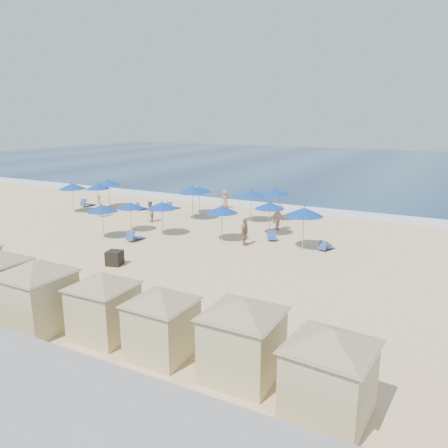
# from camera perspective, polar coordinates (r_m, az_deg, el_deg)

# --- Properties ---
(ground) EXTENTS (160.00, 160.00, 0.00)m
(ground) POSITION_cam_1_polar(r_m,az_deg,el_deg) (26.39, -9.50, -3.36)
(ground) COLOR beige
(ground) RESTS_ON ground
(ocean) EXTENTS (160.00, 80.00, 0.06)m
(ocean) POSITION_cam_1_polar(r_m,az_deg,el_deg) (76.90, 16.34, 7.46)
(ocean) COLOR navy
(ocean) RESTS_ON ground
(surf_line) EXTENTS (160.00, 2.50, 0.08)m
(surf_line) POSITION_cam_1_polar(r_m,az_deg,el_deg) (39.42, 4.26, 2.52)
(surf_line) COLOR white
(surf_line) RESTS_ON ground
(trash_bin) EXTENTS (0.95, 0.95, 0.77)m
(trash_bin) POSITION_cam_1_polar(r_m,az_deg,el_deg) (24.05, -14.10, -4.33)
(trash_bin) COLOR black
(trash_bin) RESTS_ON ground
(cabana_2) EXTENTS (4.69, 4.69, 2.94)m
(cabana_2) POSITION_cam_1_polar(r_m,az_deg,el_deg) (17.53, -23.30, -7.39)
(cabana_2) COLOR #CEC28D
(cabana_2) RESTS_ON ground
(cabana_3) EXTENTS (4.20, 4.20, 2.63)m
(cabana_3) POSITION_cam_1_polar(r_m,az_deg,el_deg) (16.17, -15.50, -9.18)
(cabana_3) COLOR #CEC28D
(cabana_3) RESTS_ON ground
(cabana_4) EXTENTS (4.11, 4.11, 2.58)m
(cabana_4) POSITION_cam_1_polar(r_m,az_deg,el_deg) (14.59, -8.17, -11.52)
(cabana_4) COLOR #CEC28D
(cabana_4) RESTS_ON ground
(cabana_5) EXTENTS (4.51, 4.51, 2.83)m
(cabana_5) POSITION_cam_1_polar(r_m,az_deg,el_deg) (13.28, 2.46, -13.36)
(cabana_5) COLOR #CEC28D
(cabana_5) RESTS_ON ground
(cabana_6) EXTENTS (4.41, 4.41, 2.78)m
(cabana_6) POSITION_cam_1_polar(r_m,az_deg,el_deg) (12.00, 13.70, -17.10)
(cabana_6) COLOR #CEC28D
(cabana_6) RESTS_ON ground
(umbrella_0) EXTENTS (2.22, 2.22, 2.52)m
(umbrella_0) POSITION_cam_1_polar(r_m,az_deg,el_deg) (39.40, -14.88, 5.26)
(umbrella_0) COLOR #A5A8AD
(umbrella_0) RESTS_ON ground
(umbrella_1) EXTENTS (2.22, 2.22, 2.52)m
(umbrella_1) POSITION_cam_1_polar(r_m,az_deg,el_deg) (38.11, -19.21, 4.69)
(umbrella_1) COLOR #A5A8AD
(umbrella_1) RESTS_ON ground
(umbrella_2) EXTENTS (2.02, 2.02, 2.30)m
(umbrella_2) POSITION_cam_1_polar(r_m,az_deg,el_deg) (38.62, -16.18, 4.73)
(umbrella_2) COLOR #A5A8AD
(umbrella_2) RESTS_ON ground
(umbrella_3) EXTENTS (2.02, 2.02, 2.30)m
(umbrella_3) POSITION_cam_1_polar(r_m,az_deg,el_deg) (29.19, -15.64, 2.00)
(umbrella_3) COLOR #A5A8AD
(umbrella_3) RESTS_ON ground
(umbrella_4) EXTENTS (2.06, 2.06, 2.35)m
(umbrella_4) POSITION_cam_1_polar(r_m,az_deg,el_deg) (35.47, -3.26, 4.56)
(umbrella_4) COLOR #A5A8AD
(umbrella_4) RESTS_ON ground
(umbrella_5) EXTENTS (2.06, 2.06, 2.34)m
(umbrella_5) POSITION_cam_1_polar(r_m,az_deg,el_deg) (29.13, -8.11, 2.43)
(umbrella_5) COLOR #A5A8AD
(umbrella_5) RESTS_ON ground
(umbrella_6) EXTENTS (1.84, 1.84, 2.10)m
(umbrella_6) POSITION_cam_1_polar(r_m,az_deg,el_deg) (30.56, -12.11, 2.38)
(umbrella_6) COLOR #A5A8AD
(umbrella_6) RESTS_ON ground
(umbrella_7) EXTENTS (2.20, 2.20, 2.50)m
(umbrella_7) POSITION_cam_1_polar(r_m,az_deg,el_deg) (32.68, 3.55, 4.01)
(umbrella_7) COLOR #A5A8AD
(umbrella_7) RESTS_ON ground
(umbrella_8) EXTENTS (2.08, 2.08, 2.37)m
(umbrella_8) POSITION_cam_1_polar(r_m,az_deg,el_deg) (27.43, -0.30, 1.91)
(umbrella_8) COLOR #A5A8AD
(umbrella_8) RESTS_ON ground
(umbrella_9) EXTENTS (2.26, 2.26, 2.57)m
(umbrella_9) POSITION_cam_1_polar(r_m,az_deg,el_deg) (33.36, 6.65, 4.24)
(umbrella_9) COLOR #A5A8AD
(umbrella_9) RESTS_ON ground
(umbrella_10) EXTENTS (2.04, 2.04, 2.32)m
(umbrella_10) POSITION_cam_1_polar(r_m,az_deg,el_deg) (29.07, 5.98, 2.42)
(umbrella_10) COLOR #A5A8AD
(umbrella_10) RESTS_ON ground
(umbrella_11) EXTENTS (2.32, 2.32, 2.64)m
(umbrella_11) POSITION_cam_1_polar(r_m,az_deg,el_deg) (26.01, 10.42, 1.57)
(umbrella_11) COLOR #A5A8AD
(umbrella_11) RESTS_ON ground
(umbrella_12) EXTENTS (2.36, 2.36, 2.69)m
(umbrella_12) POSITION_cam_1_polar(r_m,az_deg,el_deg) (33.48, -4.15, 4.51)
(umbrella_12) COLOR #A5A8AD
(umbrella_12) RESTS_ON ground
(beach_chair_0) EXTENTS (0.75, 1.43, 0.75)m
(beach_chair_0) POSITION_cam_1_polar(r_m,az_deg,el_deg) (40.60, -17.50, 2.57)
(beach_chair_0) COLOR #274590
(beach_chair_0) RESTS_ON ground
(beach_chair_1) EXTENTS (1.05, 1.40, 0.70)m
(beach_chair_1) POSITION_cam_1_polar(r_m,az_deg,el_deg) (37.90, -10.84, 2.17)
(beach_chair_1) COLOR #274590
(beach_chair_1) RESTS_ON ground
(beach_chair_2) EXTENTS (0.85, 1.40, 0.72)m
(beach_chair_2) POSITION_cam_1_polar(r_m,az_deg,el_deg) (37.71, -6.85, 2.27)
(beach_chair_2) COLOR #274590
(beach_chair_2) RESTS_ON ground
(beach_chair_3) EXTENTS (0.66, 1.36, 0.73)m
(beach_chair_3) POSITION_cam_1_polar(r_m,az_deg,el_deg) (28.46, -11.65, -1.67)
(beach_chair_3) COLOR #274590
(beach_chair_3) RESTS_ON ground
(beach_chair_4) EXTENTS (1.01, 1.39, 0.70)m
(beach_chair_4) POSITION_cam_1_polar(r_m,az_deg,el_deg) (28.23, 6.25, -1.62)
(beach_chair_4) COLOR #274590
(beach_chair_4) RESTS_ON ground
(beach_chair_5) EXTENTS (0.84, 1.25, 0.63)m
(beach_chair_5) POSITION_cam_1_polar(r_m,az_deg,el_deg) (26.61, 13.12, -2.90)
(beach_chair_5) COLOR #274590
(beach_chair_5) RESTS_ON ground
(beachgoer_0) EXTENTS (0.75, 0.65, 1.75)m
(beachgoer_0) POSITION_cam_1_polar(r_m,az_deg,el_deg) (35.88, -15.94, 2.28)
(beachgoer_0) COLOR #AF7961
(beachgoer_0) RESTS_ON ground
(beachgoer_1) EXTENTS (0.98, 0.99, 1.62)m
(beachgoer_1) POSITION_cam_1_polar(r_m,az_deg,el_deg) (33.25, -9.64, 1.62)
(beachgoer_1) COLOR #AF7961
(beachgoer_1) RESTS_ON ground
(beachgoer_2) EXTENTS (0.50, 1.04, 1.72)m
(beachgoer_2) POSITION_cam_1_polar(r_m,az_deg,el_deg) (26.76, 2.73, -1.02)
(beachgoer_2) COLOR #AF7961
(beachgoer_2) RESTS_ON ground
(beachgoer_3) EXTENTS (1.00, 1.34, 1.85)m
(beachgoer_3) POSITION_cam_1_polar(r_m,az_deg,el_deg) (30.54, 7.13, 0.86)
(beachgoer_3) COLOR #AF7961
(beachgoer_3) RESTS_ON ground
(beachgoer_4) EXTENTS (0.86, 0.92, 1.58)m
(beachgoer_4) POSITION_cam_1_polar(r_m,az_deg,el_deg) (37.88, 0.11, 3.26)
(beachgoer_4) COLOR #AF7961
(beachgoer_4) RESTS_ON ground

